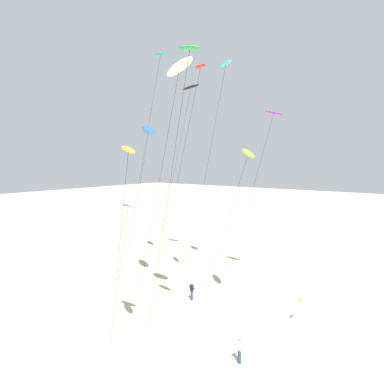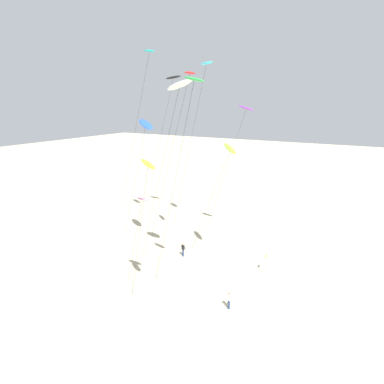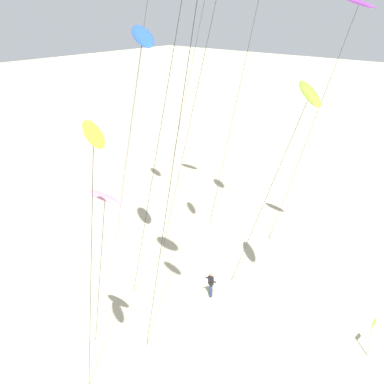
# 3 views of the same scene
# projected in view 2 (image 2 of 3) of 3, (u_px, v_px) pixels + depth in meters

# --- Properties ---
(ground_plane) EXTENTS (260.00, 260.00, 0.00)m
(ground_plane) POSITION_uv_depth(u_px,v_px,m) (259.00, 302.00, 30.32)
(ground_plane) COLOR beige
(kite_red) EXTENTS (4.59, 9.52, 21.21)m
(kite_red) POSITION_uv_depth(u_px,v_px,m) (189.00, 76.00, 33.40)
(kite_red) COLOR red
(kite_red) RESTS_ON ground
(kite_white) EXTENTS (4.32, 9.30, 20.02)m
(kite_white) POSITION_uv_depth(u_px,v_px,m) (179.00, 86.00, 27.68)
(kite_white) COLOR white
(kite_white) RESTS_ON ground
(kite_green) EXTENTS (3.14, 7.07, 20.00)m
(kite_green) POSITION_uv_depth(u_px,v_px,m) (193.00, 85.00, 24.18)
(kite_green) COLOR green
(kite_green) RESTS_ON ground
(kite_teal) EXTENTS (5.42, 11.75, 24.37)m
(kite_teal) POSITION_uv_depth(u_px,v_px,m) (149.00, 54.00, 39.24)
(kite_teal) COLOR teal
(kite_teal) RESTS_ON ground
(kite_blue) EXTENTS (4.03, 8.19, 16.42)m
(kite_blue) POSITION_uv_depth(u_px,v_px,m) (146.00, 125.00, 35.87)
(kite_blue) COLOR blue
(kite_blue) RESTS_ON ground
(kite_purple) EXTENTS (3.29, 7.46, 17.79)m
(kite_purple) POSITION_uv_depth(u_px,v_px,m) (245.00, 110.00, 38.07)
(kite_purple) COLOR purple
(kite_purple) RESTS_ON ground
(kite_cyan) EXTENTS (4.07, 8.22, 22.66)m
(kite_cyan) POSITION_uv_depth(u_px,v_px,m) (206.00, 65.00, 38.36)
(kite_cyan) COLOR #33BFE0
(kite_cyan) RESTS_ON ground
(kite_lime) EXTENTS (3.78, 7.16, 14.04)m
(kite_lime) POSITION_uv_depth(u_px,v_px,m) (229.00, 149.00, 33.12)
(kite_lime) COLOR #8CD833
(kite_lime) RESTS_ON ground
(kite_pink) EXTENTS (1.79, 4.38, 10.00)m
(kite_pink) POSITION_uv_depth(u_px,v_px,m) (141.00, 200.00, 28.83)
(kite_pink) COLOR pink
(kite_pink) RESTS_ON ground
(kite_yellow) EXTENTS (2.40, 4.87, 13.95)m
(kite_yellow) POSITION_uv_depth(u_px,v_px,m) (148.00, 166.00, 24.25)
(kite_yellow) COLOR yellow
(kite_yellow) RESTS_ON ground
(kite_black) EXTENTS (4.29, 9.95, 21.63)m
(kite_black) POSITION_uv_depth(u_px,v_px,m) (173.00, 79.00, 44.10)
(kite_black) COLOR black
(kite_black) RESTS_ON ground
(kite_flyer_nearest) EXTENTS (0.67, 0.69, 1.67)m
(kite_flyer_nearest) POSITION_uv_depth(u_px,v_px,m) (229.00, 300.00, 29.18)
(kite_flyer_nearest) COLOR navy
(kite_flyer_nearest) RESTS_ON ground
(kite_flyer_middle) EXTENTS (0.61, 0.63, 1.67)m
(kite_flyer_middle) POSITION_uv_depth(u_px,v_px,m) (183.00, 250.00, 39.19)
(kite_flyer_middle) COLOR navy
(kite_flyer_middle) RESTS_ON ground
(marker_flag) EXTENTS (0.57, 0.05, 2.10)m
(marker_flag) POSITION_uv_depth(u_px,v_px,m) (265.00, 260.00, 35.25)
(marker_flag) COLOR gray
(marker_flag) RESTS_ON ground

